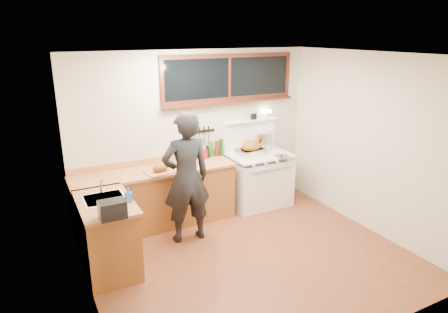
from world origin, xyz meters
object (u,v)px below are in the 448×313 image
cutting_board (160,169)px  roast_turkey (251,149)px  man (186,178)px  vintage_stove (258,178)px

cutting_board → roast_turkey: (1.62, 0.15, 0.05)m
man → vintage_stove: bearing=20.5°
cutting_board → roast_turkey: bearing=5.4°
vintage_stove → cutting_board: size_ratio=3.40×
vintage_stove → roast_turkey: size_ratio=3.26×
vintage_stove → cutting_board: (-1.76, -0.12, 0.49)m
vintage_stove → man: man is taller
vintage_stove → man: bearing=-159.5°
cutting_board → roast_turkey: 1.63m
man → cutting_board: 0.51m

